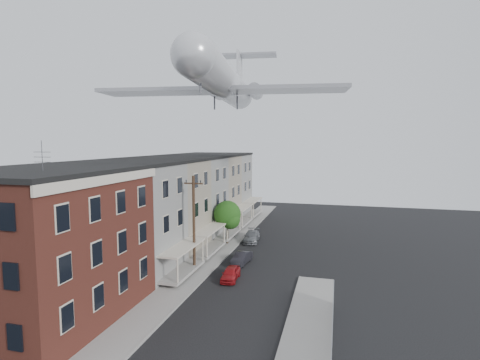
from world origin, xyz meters
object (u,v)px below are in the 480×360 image
Objects in this scene: airplane at (225,83)px; car_mid at (241,258)px; car_far at (252,236)px; utility_pole at (194,223)px; car_near at (231,274)px; street_tree at (228,216)px.

car_mid is at bearing -57.62° from airplane.
car_far is 0.15× the size of airplane.
utility_pole is 6.47m from car_mid.
car_near is 0.76× the size of car_far.
utility_pole reaches higher than car_mid.
car_far is (-1.08, 12.94, 0.07)m from car_near.
airplane reaches higher than utility_pole.
car_near is at bearing -80.99° from car_mid.
utility_pole is at bearing -93.25° from airplane.
car_far is at bearing 77.10° from utility_pole.
car_mid is (3.63, 3.45, -4.10)m from utility_pole.
street_tree is 15.11m from airplane.
car_far is at bearing 102.95° from car_mid.
street_tree is 7.82m from car_mid.
utility_pole is 16.18m from airplane.
car_far is (2.72, 11.89, -4.05)m from utility_pole.
street_tree is at bearing 104.49° from car_near.
airplane is (-2.25, -3.47, 17.86)m from car_far.
utility_pole reaches higher than car_near.
street_tree is 11.87m from car_near.
car_far is (2.40, 1.97, -2.82)m from street_tree.
airplane is at bearing 129.21° from car_mid.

